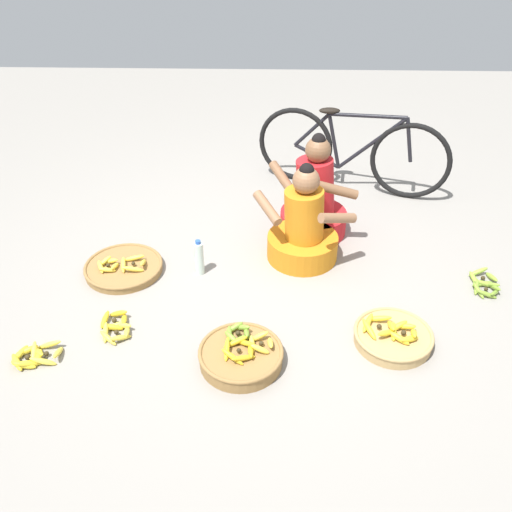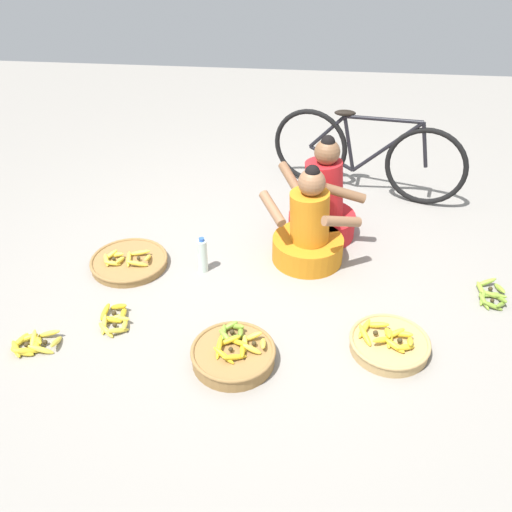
{
  "view_description": "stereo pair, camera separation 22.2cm",
  "coord_description": "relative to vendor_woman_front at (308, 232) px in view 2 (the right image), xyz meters",
  "views": [
    {
      "loc": [
        0.08,
        -3.1,
        2.39
      ],
      "look_at": [
        0.0,
        -0.2,
        0.35
      ],
      "focal_mm": 38.84,
      "sensor_mm": 36.0,
      "label": 1
    },
    {
      "loc": [
        0.3,
        -3.08,
        2.39
      ],
      "look_at": [
        0.0,
        -0.2,
        0.35
      ],
      "focal_mm": 38.84,
      "sensor_mm": 36.0,
      "label": 2
    }
  ],
  "objects": [
    {
      "name": "banana_basket_near_vendor",
      "position": [
        -0.4,
        -1.09,
        -0.18
      ],
      "size": [
        0.5,
        0.5,
        0.16
      ],
      "color": "olive",
      "rests_on": "ground"
    },
    {
      "name": "loose_bananas_front_left",
      "position": [
        -1.2,
        -0.83,
        -0.21
      ],
      "size": [
        0.23,
        0.31,
        0.09
      ],
      "color": "yellow",
      "rests_on": "ground"
    },
    {
      "name": "loose_bananas_near_bicycle",
      "position": [
        1.25,
        -0.33,
        -0.21
      ],
      "size": [
        0.21,
        0.33,
        0.08
      ],
      "color": "olive",
      "rests_on": "ground"
    },
    {
      "name": "loose_bananas_front_center",
      "position": [
        -1.63,
        -1.1,
        -0.21
      ],
      "size": [
        0.3,
        0.23,
        0.1
      ],
      "color": "yellow",
      "rests_on": "ground"
    },
    {
      "name": "banana_basket_back_right",
      "position": [
        0.52,
        -0.9,
        -0.19
      ],
      "size": [
        0.48,
        0.48,
        0.15
      ],
      "color": "tan",
      "rests_on": "ground"
    },
    {
      "name": "banana_basket_back_left",
      "position": [
        -1.29,
        -0.22,
        -0.21
      ],
      "size": [
        0.56,
        0.56,
        0.13
      ],
      "color": "olive",
      "rests_on": "ground"
    },
    {
      "name": "water_bottle",
      "position": [
        -0.74,
        -0.22,
        -0.11
      ],
      "size": [
        0.07,
        0.07,
        0.28
      ],
      "color": "silver",
      "rests_on": "ground"
    },
    {
      "name": "vendor_woman_front",
      "position": [
        0.0,
        0.0,
        0.0
      ],
      "size": [
        0.74,
        0.54,
        0.76
      ],
      "color": "orange",
      "rests_on": "ground"
    },
    {
      "name": "vendor_woman_behind",
      "position": [
        0.1,
        0.36,
        0.03
      ],
      "size": [
        0.66,
        0.52,
        0.83
      ],
      "color": "red",
      "rests_on": "ground"
    },
    {
      "name": "bicycle_leaning",
      "position": [
        0.46,
        1.11,
        0.12
      ],
      "size": [
        1.63,
        0.57,
        0.73
      ],
      "color": "black",
      "rests_on": "ground"
    },
    {
      "name": "ground_plane",
      "position": [
        -0.33,
        -0.3,
        -0.24
      ],
      "size": [
        10.0,
        10.0,
        0.0
      ],
      "primitive_type": "plane",
      "color": "gray"
    }
  ]
}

